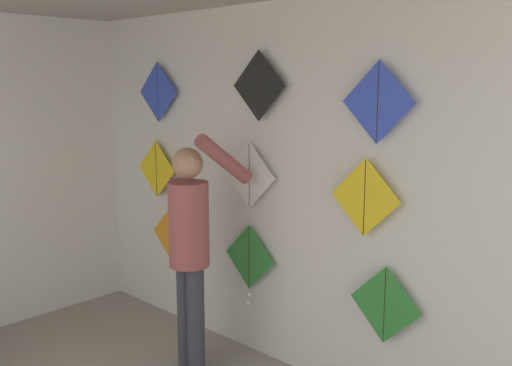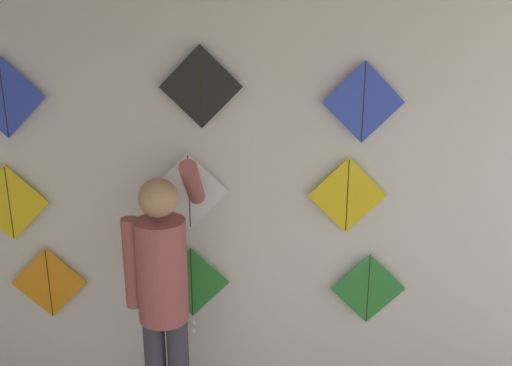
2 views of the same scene
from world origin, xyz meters
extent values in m
cube|color=silver|center=(0.00, 3.70, 1.40)|extent=(4.88, 0.06, 2.80)
cylinder|color=#383842|center=(-0.23, 3.09, 0.43)|extent=(0.13, 0.13, 0.85)
cylinder|color=#383842|center=(-0.08, 3.07, 0.43)|extent=(0.13, 0.13, 0.85)
cylinder|color=#9E4C4C|center=(-0.16, 3.08, 1.17)|extent=(0.30, 0.30, 0.64)
sphere|color=tan|center=(-0.16, 3.08, 1.63)|extent=(0.23, 0.23, 0.23)
cylinder|color=#9E4C4C|center=(-0.34, 3.11, 1.20)|extent=(0.11, 0.11, 0.57)
cylinder|color=#9E4C4C|center=(0.02, 3.28, 1.65)|extent=(0.11, 0.53, 0.41)
cube|color=orange|center=(-1.04, 3.61, 0.82)|extent=(0.53, 0.01, 0.53)
cylinder|color=black|center=(-1.04, 3.61, 0.82)|extent=(0.01, 0.01, 0.50)
cube|color=#338C38|center=(-0.04, 3.61, 0.82)|extent=(0.53, 0.01, 0.53)
cylinder|color=black|center=(-0.04, 3.61, 0.82)|extent=(0.01, 0.01, 0.50)
sphere|color=white|center=(-0.04, 3.60, 0.50)|extent=(0.04, 0.04, 0.04)
sphere|color=white|center=(-0.04, 3.60, 0.43)|extent=(0.04, 0.04, 0.04)
cube|color=#338C38|center=(1.20, 3.61, 0.76)|extent=(0.53, 0.01, 0.53)
cylinder|color=black|center=(1.20, 3.61, 0.76)|extent=(0.01, 0.01, 0.50)
cube|color=yellow|center=(-1.24, 3.61, 1.41)|extent=(0.53, 0.01, 0.53)
cylinder|color=black|center=(-1.24, 3.61, 1.41)|extent=(0.01, 0.01, 0.50)
cube|color=white|center=(-0.04, 3.61, 1.49)|extent=(0.53, 0.01, 0.53)
cylinder|color=black|center=(-0.04, 3.61, 1.49)|extent=(0.01, 0.01, 0.50)
cube|color=yellow|center=(1.02, 3.61, 1.46)|extent=(0.53, 0.01, 0.53)
cylinder|color=black|center=(1.02, 3.61, 1.46)|extent=(0.01, 0.01, 0.50)
cube|color=blue|center=(-1.18, 3.61, 2.12)|extent=(0.53, 0.01, 0.53)
cylinder|color=black|center=(-1.18, 3.61, 2.12)|extent=(0.01, 0.01, 0.50)
cube|color=black|center=(0.06, 3.61, 2.18)|extent=(0.53, 0.01, 0.53)
cylinder|color=black|center=(0.06, 3.61, 2.18)|extent=(0.01, 0.01, 0.50)
cube|color=blue|center=(1.09, 3.61, 2.08)|extent=(0.53, 0.01, 0.53)
cylinder|color=black|center=(1.09, 3.61, 2.08)|extent=(0.01, 0.01, 0.50)
camera|label=1|loc=(3.03, 0.43, 2.21)|focal=40.00mm
camera|label=2|loc=(0.37, 0.00, 2.68)|focal=40.00mm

